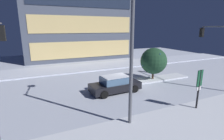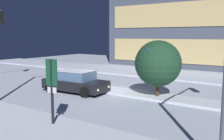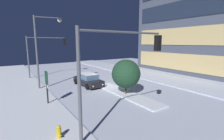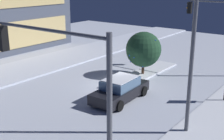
{
  "view_description": "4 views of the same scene",
  "coord_description": "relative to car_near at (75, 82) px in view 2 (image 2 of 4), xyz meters",
  "views": [
    {
      "loc": [
        -8.22,
        -14.9,
        5.62
      ],
      "look_at": [
        -0.7,
        1.77,
        1.15
      ],
      "focal_mm": 27.58,
      "sensor_mm": 36.0,
      "label": 1
    },
    {
      "loc": [
        9.63,
        -14.4,
        3.85
      ],
      "look_at": [
        -0.92,
        1.32,
        1.27
      ],
      "focal_mm": 40.66,
      "sensor_mm": 36.0,
      "label": 2
    },
    {
      "loc": [
        15.52,
        -9.97,
        5.21
      ],
      "look_at": [
        0.98,
        -0.12,
        2.2
      ],
      "focal_mm": 25.8,
      "sensor_mm": 36.0,
      "label": 3
    },
    {
      "loc": [
        -16.66,
        -12.25,
        7.55
      ],
      "look_at": [
        0.0,
        0.48,
        1.16
      ],
      "focal_mm": 47.96,
      "sensor_mm": 36.0,
      "label": 4
    }
  ],
  "objects": [
    {
      "name": "ground",
      "position": [
        1.93,
        1.67,
        -0.71
      ],
      "size": [
        52.0,
        52.0,
        0.0
      ],
      "primitive_type": "plane",
      "color": "silver"
    },
    {
      "name": "curb_strip_far",
      "position": [
        1.93,
        10.54,
        -0.64
      ],
      "size": [
        52.0,
        5.2,
        0.14
      ],
      "primitive_type": "cube",
      "color": "silver",
      "rests_on": "ground"
    },
    {
      "name": "median_strip",
      "position": [
        5.27,
        1.62,
        -0.64
      ],
      "size": [
        9.0,
        1.8,
        0.14
      ],
      "primitive_type": "cube",
      "color": "silver",
      "rests_on": "ground"
    },
    {
      "name": "car_near",
      "position": [
        0.0,
        0.0,
        0.0
      ],
      "size": [
        4.7,
        2.25,
        1.49
      ],
      "rotation": [
        0.0,
        0.0,
        0.05
      ],
      "color": "black",
      "rests_on": "ground"
    },
    {
      "name": "parking_info_sign",
      "position": [
        3.7,
        -5.52,
        1.13
      ],
      "size": [
        0.55,
        0.13,
        2.89
      ],
      "rotation": [
        0.0,
        0.0,
        1.7
      ],
      "color": "black",
      "rests_on": "ground"
    },
    {
      "name": "decorated_tree_median",
      "position": [
        5.34,
        1.58,
        1.44
      ],
      "size": [
        2.85,
        2.85,
        3.58
      ],
      "color": "#473323",
      "rests_on": "ground"
    }
  ]
}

